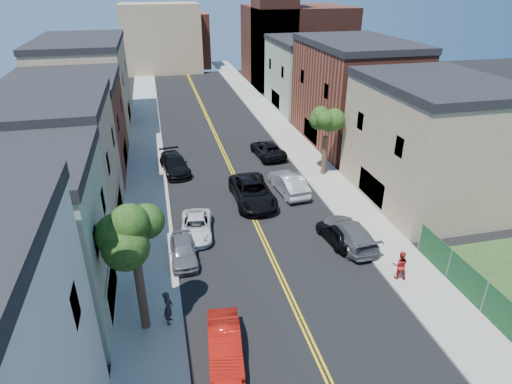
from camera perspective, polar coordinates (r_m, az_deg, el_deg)
sidewalk_left at (r=46.48m, az=-14.50°, el=5.39°), size 3.20×100.00×0.15m
sidewalk_right at (r=48.56m, az=4.52°, el=7.08°), size 3.20×100.00×0.15m
curb_left at (r=46.45m, az=-12.34°, el=5.62°), size 0.30×100.00×0.15m
curb_right at (r=48.08m, az=2.51°, el=6.93°), size 0.30×100.00×0.15m
bldg_left_palegrn at (r=24.19m, az=-30.05°, el=-7.00°), size 9.00×8.00×8.50m
bldg_left_tan_near at (r=31.82m, az=-26.29°, el=2.14°), size 9.00×10.00×9.00m
bldg_left_brick at (r=42.12m, az=-23.43°, el=7.53°), size 9.00×12.00×8.00m
bldg_left_tan_far at (r=55.33m, az=-21.55°, el=12.82°), size 9.00×16.00×9.50m
bldg_right_tan at (r=36.15m, az=21.87°, el=5.74°), size 9.00×12.00×9.00m
bldg_right_brick at (r=47.58m, az=12.67°, el=12.31°), size 9.00×14.00×10.00m
bldg_right_palegrn at (r=60.34m, az=6.88°, el=14.94°), size 9.00×12.00×8.50m
church at (r=74.70m, az=4.73°, el=19.57°), size 16.20×14.20×22.60m
backdrop_left at (r=86.21m, az=-12.34°, el=19.18°), size 14.00×8.00×12.00m
backdrop_center at (r=90.49m, az=-9.71°, el=19.07°), size 10.00×8.00×10.00m
fence_right at (r=25.42m, az=30.03°, el=-14.09°), size 0.04×15.00×1.90m
tree_left_mid at (r=20.09m, az=-16.24°, el=-3.13°), size 5.20×5.20×9.29m
tree_right_far at (r=37.91m, az=9.42°, el=10.22°), size 4.40×4.40×8.03m
red_sedan at (r=21.54m, az=-4.14°, el=-19.39°), size 1.96×4.51×1.44m
white_pickup at (r=30.33m, az=-7.88°, el=-4.55°), size 2.70×4.84×1.28m
grey_car_left at (r=27.88m, az=-9.54°, el=-7.59°), size 1.69×4.12×1.40m
black_car_left at (r=40.38m, az=-10.69°, el=3.63°), size 2.88×5.61×1.56m
grey_car_right at (r=29.77m, az=12.20°, el=-5.29°), size 2.52×5.48×1.55m
black_car_right at (r=29.75m, az=10.76°, el=-5.38°), size 2.11×4.16×1.36m
silver_car_right at (r=35.91m, az=4.33°, el=1.19°), size 2.26×5.31×1.71m
dark_car_right_far at (r=43.37m, az=1.55°, el=5.66°), size 2.91×5.49×1.47m
black_suv_lane at (r=34.26m, az=-0.46°, el=0.02°), size 2.98×6.39×1.77m
pedestrian_left at (r=23.15m, az=-11.50°, el=-14.71°), size 0.59×0.78×1.92m
pedestrian_right at (r=26.97m, az=18.47°, el=-9.13°), size 1.08×0.98×1.82m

